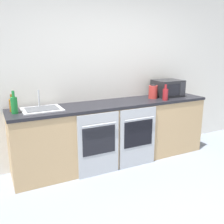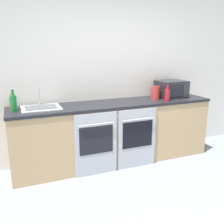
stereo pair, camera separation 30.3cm
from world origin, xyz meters
name	(u,v)px [view 1 (the left image)]	position (x,y,z in m)	size (l,w,h in m)	color
wall_back	(105,76)	(0.00, 1.99, 1.30)	(10.00, 0.06, 2.60)	silver
counter_back	(115,132)	(0.00, 1.67, 0.47)	(3.05, 0.62, 0.93)	tan
oven_left	(99,145)	(-0.41, 1.35, 0.45)	(0.59, 0.06, 0.89)	#A8AAAF
oven_right	(138,137)	(0.22, 1.35, 0.45)	(0.59, 0.06, 0.89)	#A8AAAF
microwave	(168,88)	(1.02, 1.72, 1.07)	(0.45, 0.37, 0.27)	#232326
bottle_red	(165,94)	(0.78, 1.47, 1.03)	(0.08, 0.08, 0.24)	maroon
bottle_amber	(12,105)	(-1.41, 1.77, 1.02)	(0.07, 0.07, 0.22)	#8C5114
bottle_green	(14,105)	(-1.40, 1.65, 1.05)	(0.08, 0.08, 0.28)	#19722D
kettle	(153,92)	(0.70, 1.68, 1.04)	(0.14, 0.14, 0.22)	#B2332D
sink	(42,109)	(-1.06, 1.69, 0.95)	(0.51, 0.41, 0.24)	#B7BABF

